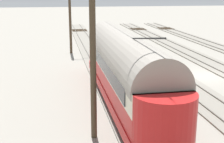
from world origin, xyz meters
TOP-DOWN VIEW (x-y plane):
  - ground_plane at (0.00, 0.00)m, footprint 220.00×220.00m
  - track_third_siding at (2.58, -0.31)m, footprint 2.80×80.00m
  - track_outer_siding at (7.75, -0.31)m, footprint 2.80×80.00m
  - vintage_streetcar at (7.75, 4.59)m, footprint 2.65×17.43m
  - catenary_pole_foreground at (10.11, -11.43)m, footprint 2.64×0.28m
  - catenary_pole_mid_near at (10.11, 9.29)m, footprint 2.64×0.28m
  - track_end_bumper at (2.58, -8.23)m, footprint 1.80×0.60m

SIDE VIEW (x-z plane):
  - ground_plane at x=0.00m, z-range 0.00..0.00m
  - track_third_siding at x=2.58m, z-range -0.04..0.14m
  - track_outer_siding at x=7.75m, z-range -0.04..0.14m
  - track_end_bumper at x=2.58m, z-range 0.00..0.80m
  - vintage_streetcar at x=7.75m, z-range -0.20..4.72m
  - catenary_pole_foreground at x=10.11m, z-range 0.15..8.00m
  - catenary_pole_mid_near at x=10.11m, z-range 0.15..8.00m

